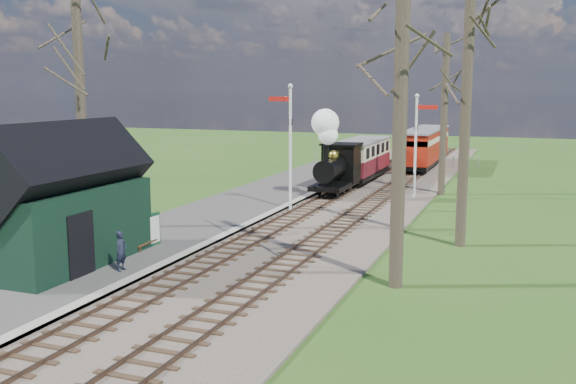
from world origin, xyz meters
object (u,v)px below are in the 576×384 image
(semaphore_near, at_px, (289,138))
(bench, at_px, (142,239))
(sign_board, at_px, (152,230))
(semaphore_far, at_px, (417,138))
(station_shed, at_px, (62,203))
(red_carriage_a, at_px, (418,150))
(red_carriage_b, at_px, (430,144))
(locomotive, at_px, (335,158))
(coach, at_px, (362,157))
(person, at_px, (121,251))

(semaphore_near, distance_m, bench, 10.07)
(sign_board, bearing_deg, semaphore_far, 64.19)
(station_shed, distance_m, red_carriage_a, 30.16)
(red_carriage_b, bearing_deg, semaphore_far, -83.99)
(station_shed, distance_m, semaphore_near, 12.58)
(red_carriage_a, xyz_separation_m, bench, (-5.62, -26.67, -1.08))
(locomotive, height_order, red_carriage_b, locomotive)
(red_carriage_b, bearing_deg, coach, -102.61)
(semaphore_far, distance_m, person, 19.31)
(sign_board, bearing_deg, red_carriage_a, 78.30)
(station_shed, height_order, coach, station_shed)
(bench, bearing_deg, sign_board, 66.50)
(person, bearing_deg, station_shed, 88.91)
(semaphore_near, relative_size, semaphore_far, 1.09)
(sign_board, bearing_deg, coach, 81.98)
(semaphore_near, xyz_separation_m, semaphore_far, (5.14, 6.00, -0.27))
(red_carriage_b, bearing_deg, semaphore_near, -98.39)
(coach, relative_size, red_carriage_a, 1.35)
(semaphore_far, bearing_deg, locomotive, -169.16)
(semaphore_far, xyz_separation_m, bench, (-7.39, -15.32, -2.80))
(red_carriage_a, distance_m, sign_board, 26.83)
(semaphore_far, distance_m, coach, 7.04)
(station_shed, distance_m, sign_board, 3.72)
(coach, xyz_separation_m, red_carriage_a, (2.60, 6.12, 0.04))
(red_carriage_a, height_order, person, red_carriage_a)
(locomotive, bearing_deg, semaphore_near, -98.35)
(semaphore_near, distance_m, person, 12.44)
(semaphore_near, relative_size, locomotive, 1.31)
(semaphore_near, height_order, locomotive, semaphore_near)
(semaphore_near, xyz_separation_m, person, (-1.21, -12.07, -2.77))
(locomotive, bearing_deg, sign_board, -101.35)
(coach, distance_m, bench, 20.80)
(locomotive, xyz_separation_m, red_carriage_a, (2.61, 12.19, -0.55))
(semaphore_far, bearing_deg, station_shed, -115.72)
(semaphore_near, bearing_deg, red_carriage_b, 81.61)
(red_carriage_b, bearing_deg, bench, -99.90)
(semaphore_near, xyz_separation_m, coach, (0.77, 11.23, -2.03))
(semaphore_far, bearing_deg, bench, -115.75)
(sign_board, distance_m, person, 3.27)
(semaphore_far, distance_m, red_carriage_b, 17.03)
(station_shed, height_order, semaphore_far, semaphore_far)
(red_carriage_a, height_order, sign_board, red_carriage_a)
(red_carriage_a, xyz_separation_m, sign_board, (-5.44, -26.26, -0.81))
(station_shed, relative_size, red_carriage_b, 1.12)
(locomotive, xyz_separation_m, sign_board, (-2.83, -14.07, -1.36))
(station_shed, xyz_separation_m, red_carriage_b, (6.90, 34.85, -0.64))
(semaphore_near, bearing_deg, locomotive, 81.65)
(semaphore_near, bearing_deg, coach, 86.08)
(semaphore_near, relative_size, bench, 4.69)
(locomotive, height_order, bench, locomotive)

